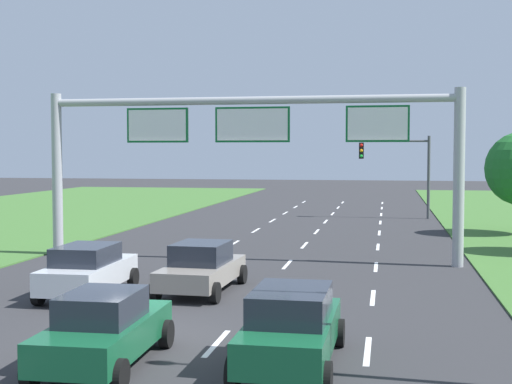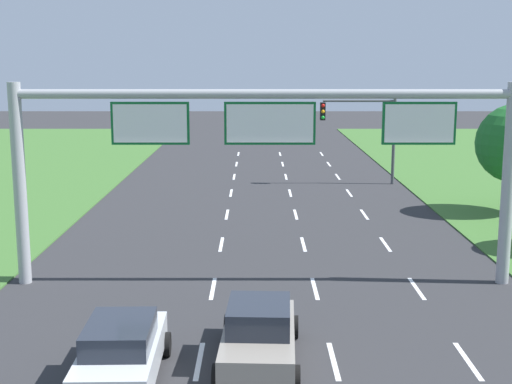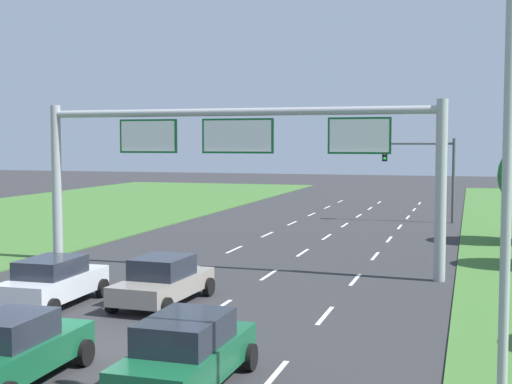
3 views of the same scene
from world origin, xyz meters
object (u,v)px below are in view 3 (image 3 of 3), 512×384
Objects in this scene: car_mid_lane at (163,281)px; car_far_ahead at (13,349)px; sign_gantry at (236,152)px; car_near_red at (187,353)px; car_lead_silver at (53,281)px; street_lamp at (485,159)px; traffic_light_mast at (424,164)px.

car_mid_lane reaches higher than car_far_ahead.
car_near_red is at bearing -75.70° from sign_gantry.
car_lead_silver is 7.63m from car_far_ahead.
street_lamp is at bearing -57.18° from sign_gantry.
sign_gantry reaches higher than car_mid_lane.
street_lamp reaches higher than car_lead_silver.
sign_gantry is (0.25, 14.83, 4.15)m from car_far_ahead.
traffic_light_mast is at bearing 69.37° from car_lead_silver.
car_lead_silver is (-7.22, 6.13, -0.02)m from car_near_red.
street_lamp reaches higher than sign_gantry.
car_mid_lane is 0.80× the size of traffic_light_mast.
street_lamp reaches higher than car_mid_lane.
car_near_red is at bearing 172.64° from street_lamp.
car_far_ahead is at bearing -100.59° from traffic_light_mast.
sign_gantry reaches higher than car_far_ahead.
car_near_red is 8.38m from car_mid_lane.
car_lead_silver is 30.33m from traffic_light_mast.
traffic_light_mast reaches higher than car_far_ahead.
sign_gantry is 3.08× the size of traffic_light_mast.
car_mid_lane is at bearing 88.97° from car_far_ahead.
car_lead_silver is 0.51× the size of street_lamp.
car_mid_lane is at bearing 19.87° from car_lead_silver.
sign_gantry is at bearing 89.89° from car_mid_lane.
car_far_ahead is (-3.85, -0.71, -0.05)m from car_near_red.
car_far_ahead is at bearing -169.08° from car_near_red.
street_lamp is at bearing -6.89° from car_near_red.
car_near_red is 1.06× the size of car_far_ahead.
car_far_ahead is at bearing 179.62° from street_lamp.
car_lead_silver is 3.56m from car_mid_lane.
sign_gantry is (0.30, 6.70, 4.15)m from car_mid_lane.
street_lamp is (9.61, -14.89, 0.14)m from sign_gantry.
car_far_ahead is 15.40m from sign_gantry.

